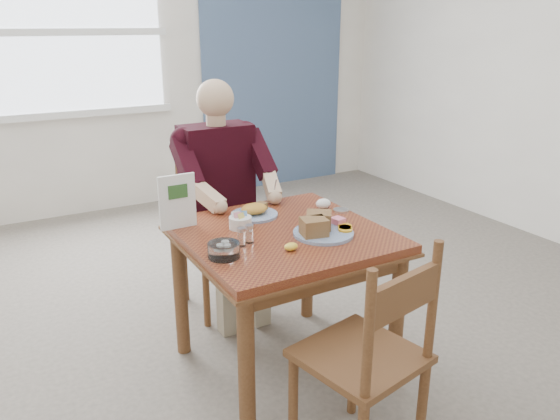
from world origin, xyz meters
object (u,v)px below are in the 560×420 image
far_plate (255,211)px  table (283,253)px  chair_near (369,358)px  near_plate (321,227)px  chair_far (218,231)px  diner (222,182)px

far_plate → table: bearing=-86.0°
chair_near → near_plate: size_ratio=2.63×
chair_far → diner: diner is taller
table → near_plate: size_ratio=2.55×
table → chair_near: (-0.03, -0.70, -0.16)m
near_plate → table: bearing=137.4°
chair_near → chair_far: bearing=89.0°
table → chair_near: 0.72m
chair_near → far_plate: size_ratio=3.09×
chair_near → table: bearing=87.9°
chair_near → diner: 1.45m
chair_far → table: bearing=-90.0°
diner → far_plate: diner is taller
table → chair_near: chair_near is taller
table → chair_far: 0.81m
table → diner: bearing=90.0°
chair_near → far_plate: chair_near is taller
diner → near_plate: diner is taller
table → near_plate: 0.23m
table → far_plate: (-0.02, 0.26, 0.14)m
table → far_plate: 0.29m
chair_near → diner: (0.03, 1.41, 0.33)m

